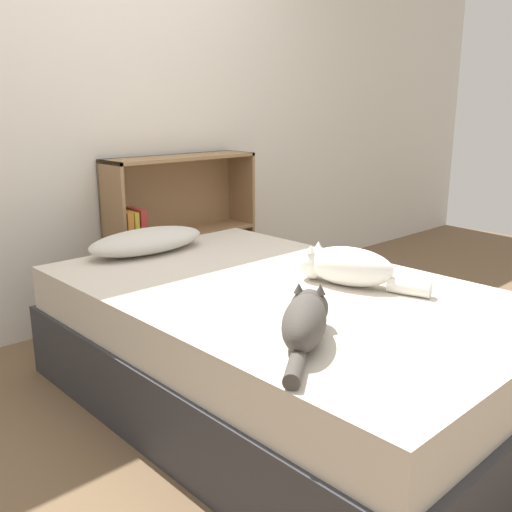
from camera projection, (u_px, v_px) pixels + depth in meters
name	position (u px, v px, depth m)	size (l,w,h in m)	color
ground_plane	(280.00, 402.00, 2.47)	(8.00, 8.00, 0.00)	brown
wall_back	(96.00, 104.00, 3.17)	(8.00, 0.06, 2.50)	silver
bed	(281.00, 347.00, 2.40)	(1.29, 2.05, 0.53)	#333338
pillow	(147.00, 241.00, 2.86)	(0.63, 0.29, 0.12)	beige
cat_light	(346.00, 267.00, 2.34)	(0.27, 0.55, 0.16)	white
cat_dark	(305.00, 320.00, 1.78)	(0.45, 0.36, 0.15)	#47423D
bookshelf	(176.00, 231.00, 3.55)	(0.98, 0.26, 0.95)	#8E6B47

